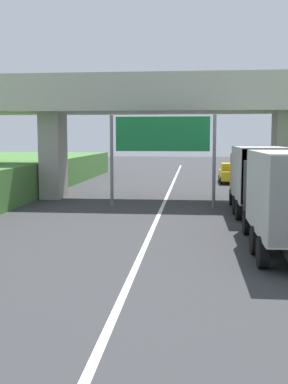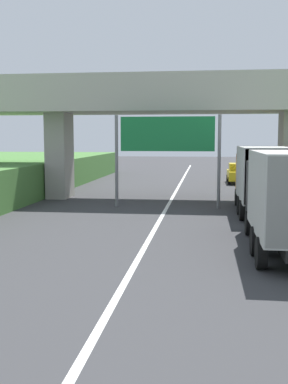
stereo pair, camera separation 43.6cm
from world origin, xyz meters
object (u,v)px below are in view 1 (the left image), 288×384
truck_orange (256,176)px  truck_black (286,195)px  overhead_highway_sign (162,140)px  car_yellow (230,173)px

truck_orange → truck_black: (-0.09, -8.47, 0.00)m
overhead_highway_sign → truck_black: size_ratio=0.81×
truck_black → car_yellow: 24.99m
overhead_highway_sign → truck_black: (4.86, -9.98, -1.84)m
truck_orange → car_yellow: (-0.05, 16.50, -1.08)m
truck_orange → car_yellow: truck_orange is taller
truck_orange → truck_black: same height
overhead_highway_sign → car_yellow: size_ratio=1.43×
overhead_highway_sign → car_yellow: 16.03m
truck_orange → overhead_highway_sign: bearing=163.0°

